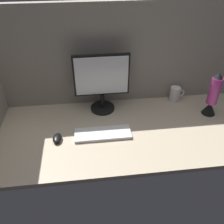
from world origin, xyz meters
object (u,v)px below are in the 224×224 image
Objects in this scene: monitor at (102,81)px; mouse at (57,138)px; mug_ceramic_white at (175,94)px; lava_lamp at (212,97)px; keyboard at (103,134)px.

monitor is 4.51× the size of mouse.
mouse is at bearing -158.09° from mug_ceramic_white.
monitor is 79.48cm from lava_lamp.
keyboard is 69.87cm from mug_ceramic_white.
monitor is 3.70× the size of mug_ceramic_white.
lava_lamp is (19.35, -19.91, 8.00)cm from mug_ceramic_white.
mug_ceramic_white is at bearing 134.18° from lava_lamp.
mouse is at bearing -135.13° from monitor.
keyboard is at bearing -94.73° from monitor.
monitor is 50.27cm from mouse.
keyboard is 82.19cm from lava_lamp.
lava_lamp is at bearing -11.40° from monitor.
mouse is (-32.03, -31.88, -22.01)cm from monitor.
monitor is 60.80cm from mug_ceramic_white.
keyboard is 29.57cm from mouse.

